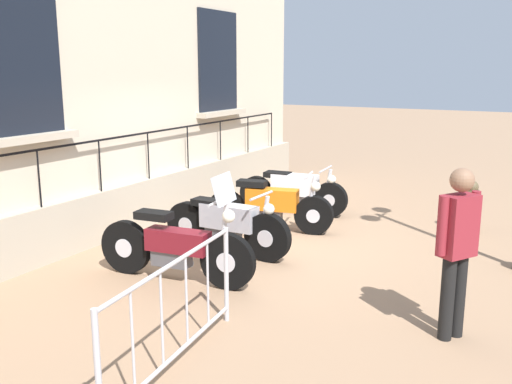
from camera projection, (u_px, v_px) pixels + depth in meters
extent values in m
plane|color=#9E7A5B|center=(255.00, 241.00, 8.97)|extent=(60.00, 60.00, 0.00)
cube|color=beige|center=(124.00, 44.00, 9.47)|extent=(0.60, 11.02, 6.15)
cube|color=#B1A48F|center=(148.00, 201.00, 9.87)|extent=(0.20, 11.02, 0.81)
cube|color=black|center=(218.00, 61.00, 11.45)|extent=(0.06, 1.38, 1.97)
cube|color=#BCAE97|center=(222.00, 113.00, 11.64)|extent=(0.24, 1.58, 0.10)
cube|color=black|center=(17.00, 58.00, 7.30)|extent=(0.06, 1.38, 1.97)
cube|color=#BCAE97|center=(28.00, 139.00, 7.48)|extent=(0.24, 1.58, 0.10)
cube|color=black|center=(147.00, 133.00, 9.59)|extent=(0.03, 9.26, 0.03)
cylinder|color=black|center=(39.00, 179.00, 7.69)|extent=(0.02, 0.02, 0.79)
cylinder|color=black|center=(100.00, 166.00, 8.68)|extent=(0.02, 0.02, 0.79)
cylinder|color=black|center=(148.00, 156.00, 9.67)|extent=(0.02, 0.02, 0.79)
cylinder|color=black|center=(188.00, 148.00, 10.67)|extent=(0.02, 0.02, 0.79)
cylinder|color=black|center=(220.00, 141.00, 11.66)|extent=(0.02, 0.02, 0.79)
cylinder|color=black|center=(248.00, 135.00, 12.65)|extent=(0.02, 0.02, 0.79)
cylinder|color=black|center=(271.00, 130.00, 13.64)|extent=(0.02, 0.02, 0.79)
cylinder|color=black|center=(228.00, 261.00, 6.97)|extent=(0.73, 0.19, 0.72)
cylinder|color=silver|center=(228.00, 261.00, 6.97)|extent=(0.26, 0.16, 0.25)
cylinder|color=black|center=(126.00, 247.00, 7.53)|extent=(0.73, 0.19, 0.72)
cylinder|color=silver|center=(126.00, 247.00, 7.53)|extent=(0.26, 0.16, 0.25)
cube|color=maroon|center=(178.00, 241.00, 7.19)|extent=(0.86, 0.35, 0.28)
cube|color=#4C4C51|center=(172.00, 256.00, 7.28)|extent=(0.52, 0.26, 0.25)
cube|color=black|center=(154.00, 215.00, 7.26)|extent=(0.49, 0.28, 0.10)
cylinder|color=silver|center=(224.00, 231.00, 6.91)|extent=(0.16, 0.08, 0.76)
cylinder|color=silver|center=(220.00, 201.00, 6.85)|extent=(0.10, 0.58, 0.04)
sphere|color=white|center=(229.00, 216.00, 6.84)|extent=(0.16, 0.16, 0.16)
cylinder|color=silver|center=(167.00, 260.00, 7.50)|extent=(0.76, 0.16, 0.08)
cube|color=silver|center=(224.00, 189.00, 6.79)|extent=(0.17, 0.48, 0.36)
cylinder|color=black|center=(268.00, 237.00, 7.99)|extent=(0.70, 0.15, 0.70)
cylinder|color=silver|center=(268.00, 237.00, 7.99)|extent=(0.25, 0.16, 0.24)
cylinder|color=black|center=(188.00, 224.00, 8.65)|extent=(0.70, 0.15, 0.70)
cylinder|color=silver|center=(188.00, 224.00, 8.65)|extent=(0.25, 0.16, 0.24)
cube|color=#B2B2BC|center=(229.00, 217.00, 8.25)|extent=(0.87, 0.29, 0.36)
cube|color=#4C4C51|center=(223.00, 232.00, 8.35)|extent=(0.52, 0.23, 0.24)
cube|color=black|center=(209.00, 202.00, 8.38)|extent=(0.49, 0.26, 0.10)
cylinder|color=silver|center=(264.00, 217.00, 7.95)|extent=(0.16, 0.06, 0.60)
cylinder|color=silver|center=(261.00, 196.00, 7.91)|extent=(0.05, 0.61, 0.04)
sphere|color=white|center=(269.00, 209.00, 7.89)|extent=(0.16, 0.16, 0.16)
cylinder|color=silver|center=(220.00, 236.00, 8.59)|extent=(0.78, 0.09, 0.08)
cylinder|color=black|center=(314.00, 215.00, 9.30)|extent=(0.66, 0.29, 0.64)
cylinder|color=silver|center=(314.00, 215.00, 9.30)|extent=(0.26, 0.22, 0.22)
cylinder|color=black|center=(226.00, 209.00, 9.72)|extent=(0.66, 0.29, 0.64)
cylinder|color=silver|center=(226.00, 209.00, 9.72)|extent=(0.26, 0.22, 0.22)
cube|color=orange|center=(272.00, 199.00, 9.45)|extent=(0.90, 0.45, 0.36)
cube|color=#4C4C51|center=(266.00, 213.00, 9.53)|extent=(0.55, 0.32, 0.22)
cube|color=black|center=(252.00, 183.00, 9.49)|extent=(0.53, 0.34, 0.10)
cylinder|color=silver|center=(311.00, 195.00, 9.24)|extent=(0.17, 0.09, 0.67)
cylinder|color=silver|center=(309.00, 175.00, 9.18)|extent=(0.16, 0.60, 0.04)
sphere|color=white|center=(316.00, 186.00, 9.19)|extent=(0.16, 0.16, 0.16)
cylinder|color=silver|center=(259.00, 217.00, 9.74)|extent=(0.78, 0.24, 0.08)
cylinder|color=black|center=(330.00, 200.00, 10.36)|extent=(0.65, 0.19, 0.64)
cylinder|color=silver|center=(330.00, 200.00, 10.36)|extent=(0.24, 0.18, 0.22)
cylinder|color=black|center=(256.00, 193.00, 10.94)|extent=(0.65, 0.19, 0.64)
cylinder|color=silver|center=(256.00, 193.00, 10.94)|extent=(0.24, 0.18, 0.22)
cube|color=silver|center=(295.00, 184.00, 10.58)|extent=(0.87, 0.39, 0.38)
cube|color=#4C4C51|center=(290.00, 198.00, 10.68)|extent=(0.53, 0.30, 0.22)
cube|color=black|center=(278.00, 175.00, 10.68)|extent=(0.50, 0.33, 0.10)
cylinder|color=silver|center=(328.00, 184.00, 10.32)|extent=(0.16, 0.07, 0.57)
cylinder|color=silver|center=(326.00, 169.00, 10.28)|extent=(0.09, 0.71, 0.04)
sphere|color=white|center=(332.00, 179.00, 10.27)|extent=(0.16, 0.16, 0.16)
cylinder|color=silver|center=(285.00, 201.00, 10.92)|extent=(0.77, 0.14, 0.08)
cylinder|color=#B7B7BF|center=(98.00, 377.00, 4.07)|extent=(0.05, 0.05, 1.05)
cylinder|color=#B7B7BF|center=(226.00, 275.00, 6.06)|extent=(0.05, 0.05, 1.05)
cylinder|color=#B7B7BF|center=(173.00, 263.00, 4.96)|extent=(0.29, 2.18, 0.04)
cylinder|color=#B7B7BF|center=(176.00, 354.00, 5.14)|extent=(0.29, 2.18, 0.04)
cylinder|color=#B7B7BF|center=(133.00, 340.00, 4.45)|extent=(0.02, 0.02, 0.87)
cylinder|color=#B7B7BF|center=(162.00, 318.00, 4.85)|extent=(0.02, 0.02, 0.87)
cylinder|color=#B7B7BF|center=(187.00, 299.00, 5.25)|extent=(0.02, 0.02, 0.87)
cylinder|color=#B7B7BF|center=(208.00, 282.00, 5.64)|extent=(0.02, 0.02, 0.87)
cylinder|color=brown|center=(470.00, 211.00, 9.38)|extent=(0.23, 0.23, 0.73)
sphere|color=brown|center=(472.00, 187.00, 9.29)|extent=(0.21, 0.21, 0.21)
cylinder|color=black|center=(447.00, 299.00, 5.67)|extent=(0.14, 0.14, 0.87)
cylinder|color=black|center=(458.00, 295.00, 5.74)|extent=(0.14, 0.14, 0.87)
cube|color=maroon|center=(459.00, 226.00, 5.54)|extent=(0.38, 0.42, 0.62)
sphere|color=#8C664C|center=(462.00, 180.00, 5.44)|extent=(0.24, 0.24, 0.24)
cylinder|color=maroon|center=(443.00, 226.00, 5.43)|extent=(0.09, 0.09, 0.59)
cylinder|color=maroon|center=(474.00, 220.00, 5.64)|extent=(0.09, 0.09, 0.59)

